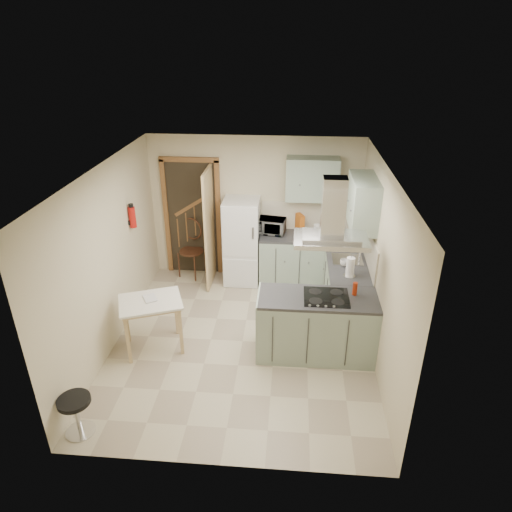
# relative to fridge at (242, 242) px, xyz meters

# --- Properties ---
(floor) EXTENTS (4.20, 4.20, 0.00)m
(floor) POSITION_rel_fridge_xyz_m (0.20, -1.80, -0.75)
(floor) COLOR #C0B495
(floor) RESTS_ON ground
(ceiling) EXTENTS (4.20, 4.20, 0.00)m
(ceiling) POSITION_rel_fridge_xyz_m (0.20, -1.80, 1.75)
(ceiling) COLOR silver
(ceiling) RESTS_ON back_wall
(back_wall) EXTENTS (3.60, 0.00, 3.60)m
(back_wall) POSITION_rel_fridge_xyz_m (0.20, 0.30, 0.50)
(back_wall) COLOR beige
(back_wall) RESTS_ON floor
(left_wall) EXTENTS (0.00, 4.20, 4.20)m
(left_wall) POSITION_rel_fridge_xyz_m (-1.60, -1.80, 0.50)
(left_wall) COLOR beige
(left_wall) RESTS_ON floor
(right_wall) EXTENTS (0.00, 4.20, 4.20)m
(right_wall) POSITION_rel_fridge_xyz_m (2.00, -1.80, 0.50)
(right_wall) COLOR beige
(right_wall) RESTS_ON floor
(doorway) EXTENTS (1.10, 0.12, 2.10)m
(doorway) POSITION_rel_fridge_xyz_m (-0.90, 0.27, 0.30)
(doorway) COLOR brown
(doorway) RESTS_ON floor
(fridge) EXTENTS (0.60, 0.60, 1.50)m
(fridge) POSITION_rel_fridge_xyz_m (0.00, 0.00, 0.00)
(fridge) COLOR white
(fridge) RESTS_ON floor
(counter_back) EXTENTS (1.08, 0.60, 0.90)m
(counter_back) POSITION_rel_fridge_xyz_m (0.86, 0.00, -0.30)
(counter_back) COLOR #9EB2A0
(counter_back) RESTS_ON floor
(counter_right) EXTENTS (0.60, 1.95, 0.90)m
(counter_right) POSITION_rel_fridge_xyz_m (1.70, -0.68, -0.30)
(counter_right) COLOR #9EB2A0
(counter_right) RESTS_ON floor
(splashback) EXTENTS (1.68, 0.02, 0.50)m
(splashback) POSITION_rel_fridge_xyz_m (1.16, 0.29, 0.40)
(splashback) COLOR beige
(splashback) RESTS_ON counter_back
(wall_cabinet_back) EXTENTS (0.85, 0.35, 0.70)m
(wall_cabinet_back) POSITION_rel_fridge_xyz_m (1.15, 0.12, 1.10)
(wall_cabinet_back) COLOR #9EB2A0
(wall_cabinet_back) RESTS_ON back_wall
(wall_cabinet_right) EXTENTS (0.35, 0.90, 0.70)m
(wall_cabinet_right) POSITION_rel_fridge_xyz_m (1.82, -0.95, 1.10)
(wall_cabinet_right) COLOR #9EB2A0
(wall_cabinet_right) RESTS_ON right_wall
(peninsula) EXTENTS (1.55, 0.65, 0.90)m
(peninsula) POSITION_rel_fridge_xyz_m (1.22, -1.98, -0.30)
(peninsula) COLOR #9EB2A0
(peninsula) RESTS_ON floor
(hob) EXTENTS (0.58, 0.50, 0.01)m
(hob) POSITION_rel_fridge_xyz_m (1.32, -1.98, 0.16)
(hob) COLOR black
(hob) RESTS_ON peninsula
(extractor_hood) EXTENTS (0.90, 0.55, 0.10)m
(extractor_hood) POSITION_rel_fridge_xyz_m (1.32, -1.98, 0.97)
(extractor_hood) COLOR silver
(extractor_hood) RESTS_ON ceiling
(sink) EXTENTS (0.45, 0.40, 0.01)m
(sink) POSITION_rel_fridge_xyz_m (1.70, -0.85, 0.16)
(sink) COLOR silver
(sink) RESTS_ON counter_right
(fire_extinguisher) EXTENTS (0.10, 0.10, 0.32)m
(fire_extinguisher) POSITION_rel_fridge_xyz_m (-1.54, -0.90, 0.75)
(fire_extinguisher) COLOR #B2140F
(fire_extinguisher) RESTS_ON left_wall
(drop_leaf_table) EXTENTS (0.98, 0.86, 0.76)m
(drop_leaf_table) POSITION_rel_fridge_xyz_m (-1.01, -2.04, -0.37)
(drop_leaf_table) COLOR tan
(drop_leaf_table) RESTS_ON floor
(bentwood_chair) EXTENTS (0.56, 0.56, 0.96)m
(bentwood_chair) POSITION_rel_fridge_xyz_m (-0.92, 0.11, -0.27)
(bentwood_chair) COLOR #512F1B
(bentwood_chair) RESTS_ON floor
(stool) EXTENTS (0.39, 0.39, 0.48)m
(stool) POSITION_rel_fridge_xyz_m (-1.42, -3.59, -0.51)
(stool) COLOR black
(stool) RESTS_ON floor
(microwave) EXTENTS (0.51, 0.39, 0.26)m
(microwave) POSITION_rel_fridge_xyz_m (0.50, 0.07, 0.28)
(microwave) COLOR black
(microwave) RESTS_ON counter_back
(kettle) EXTENTS (0.15, 0.15, 0.19)m
(kettle) POSITION_rel_fridge_xyz_m (1.28, 0.08, 0.24)
(kettle) COLOR white
(kettle) RESTS_ON counter_back
(cereal_box) EXTENTS (0.16, 0.23, 0.32)m
(cereal_box) POSITION_rel_fridge_xyz_m (0.98, 0.15, 0.31)
(cereal_box) COLOR #CE6118
(cereal_box) RESTS_ON counter_back
(soap_bottle) EXTENTS (0.10, 0.10, 0.18)m
(soap_bottle) POSITION_rel_fridge_xyz_m (1.85, -0.44, 0.24)
(soap_bottle) COLOR #ACAAB6
(soap_bottle) RESTS_ON counter_right
(paper_towel) EXTENTS (0.13, 0.13, 0.30)m
(paper_towel) POSITION_rel_fridge_xyz_m (1.68, -1.37, 0.30)
(paper_towel) COLOR white
(paper_towel) RESTS_ON counter_right
(cup) EXTENTS (0.13, 0.13, 0.10)m
(cup) POSITION_rel_fridge_xyz_m (1.63, -1.06, 0.20)
(cup) COLOR white
(cup) RESTS_ON counter_right
(red_bottle) EXTENTS (0.08, 0.08, 0.18)m
(red_bottle) POSITION_rel_fridge_xyz_m (1.69, -1.88, 0.24)
(red_bottle) COLOR #A0290D
(red_bottle) RESTS_ON peninsula
(book) EXTENTS (0.25, 0.27, 0.10)m
(book) POSITION_rel_fridge_xyz_m (-1.09, -2.02, 0.06)
(book) COLOR #9A3343
(book) RESTS_ON drop_leaf_table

